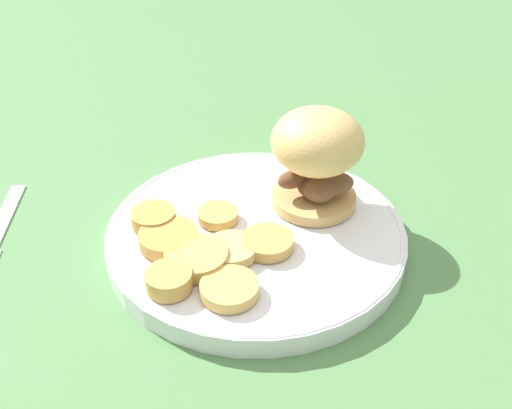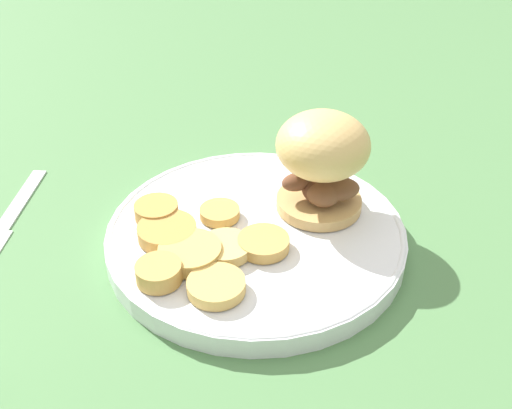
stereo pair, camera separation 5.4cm
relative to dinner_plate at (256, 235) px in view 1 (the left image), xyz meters
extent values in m
plane|color=#4C7A47|center=(0.00, 0.00, -0.01)|extent=(4.00, 4.00, 0.00)
cylinder|color=white|center=(0.00, 0.00, 0.00)|extent=(0.28, 0.28, 0.02)
torus|color=white|center=(0.00, 0.00, 0.01)|extent=(0.28, 0.28, 0.01)
cylinder|color=tan|center=(-0.03, -0.06, 0.01)|extent=(0.08, 0.08, 0.01)
ellipsoid|color=brown|center=(-0.04, -0.06, 0.03)|extent=(0.06, 0.06, 0.02)
ellipsoid|color=brown|center=(-0.04, -0.05, 0.03)|extent=(0.03, 0.03, 0.02)
ellipsoid|color=brown|center=(-0.01, -0.05, 0.04)|extent=(0.03, 0.04, 0.02)
ellipsoid|color=#4C281E|center=(-0.03, -0.06, 0.03)|extent=(0.04, 0.03, 0.02)
ellipsoid|color=#563323|center=(-0.03, -0.05, 0.03)|extent=(0.05, 0.04, 0.02)
ellipsoid|color=#DBB26B|center=(-0.03, -0.06, 0.08)|extent=(0.09, 0.09, 0.06)
cylinder|color=tan|center=(0.04, 0.01, 0.01)|extent=(0.04, 0.04, 0.01)
cylinder|color=#BC8942|center=(0.08, 0.04, 0.02)|extent=(0.04, 0.04, 0.01)
cylinder|color=tan|center=(-0.02, 0.09, 0.01)|extent=(0.05, 0.05, 0.01)
cylinder|color=tan|center=(0.02, 0.07, 0.02)|extent=(0.05, 0.05, 0.01)
cylinder|color=#DBB766|center=(0.00, 0.05, 0.01)|extent=(0.05, 0.05, 0.01)
cylinder|color=tan|center=(-0.02, 0.02, 0.01)|extent=(0.05, 0.05, 0.01)
cylinder|color=tan|center=(0.02, 0.11, 0.02)|extent=(0.04, 0.04, 0.02)
cylinder|color=#BC8942|center=(0.06, 0.06, 0.02)|extent=(0.05, 0.05, 0.01)
cube|color=silver|center=(0.24, 0.08, -0.01)|extent=(0.07, 0.10, 0.00)
camera|label=1|loc=(-0.21, 0.39, 0.35)|focal=42.00mm
camera|label=2|loc=(-0.26, 0.36, 0.35)|focal=42.00mm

